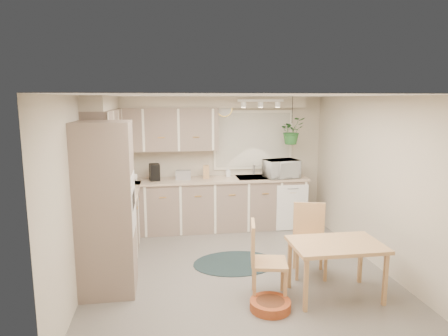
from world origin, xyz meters
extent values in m
plane|color=slate|center=(0.00, 0.00, 0.00)|extent=(4.20, 4.20, 0.00)
plane|color=white|center=(0.00, 0.00, 2.40)|extent=(4.20, 4.20, 0.00)
cube|color=beige|center=(0.00, 2.10, 1.20)|extent=(4.00, 0.04, 2.40)
cube|color=beige|center=(0.00, -2.10, 1.20)|extent=(4.00, 0.04, 2.40)
cube|color=beige|center=(-2.00, 0.00, 1.20)|extent=(0.04, 4.20, 2.40)
cube|color=beige|center=(2.00, 0.00, 1.20)|extent=(0.04, 4.20, 2.40)
cube|color=gray|center=(-1.70, 0.88, 0.45)|extent=(0.60, 1.85, 0.90)
cube|color=gray|center=(-0.20, 1.80, 0.45)|extent=(3.60, 0.60, 0.90)
cube|color=tan|center=(-1.69, 0.88, 0.92)|extent=(0.64, 1.89, 0.04)
cube|color=tan|center=(-0.20, 1.79, 0.92)|extent=(3.64, 0.64, 0.04)
cube|color=gray|center=(-1.68, -0.38, 1.05)|extent=(0.65, 0.65, 2.10)
cube|color=white|center=(-1.35, -0.38, 1.05)|extent=(0.02, 0.56, 0.58)
cube|color=gray|center=(-1.82, 1.00, 1.83)|extent=(0.35, 2.00, 0.75)
cube|color=gray|center=(-1.00, 1.93, 1.83)|extent=(2.00, 0.35, 0.75)
cube|color=beige|center=(-1.85, 1.00, 2.30)|extent=(0.30, 2.00, 0.20)
cube|color=beige|center=(-0.20, 1.95, 2.30)|extent=(3.60, 0.30, 0.20)
cube|color=white|center=(-1.68, 0.30, 0.94)|extent=(0.52, 0.58, 0.02)
cube|color=white|center=(-1.70, 0.30, 1.40)|extent=(0.40, 0.60, 0.14)
cube|color=silver|center=(0.70, 2.07, 1.60)|extent=(1.40, 0.02, 1.00)
cube|color=white|center=(0.70, 2.08, 1.60)|extent=(1.50, 0.02, 1.10)
cube|color=#AAABB1|center=(0.70, 1.80, 0.90)|extent=(0.70, 0.48, 0.10)
cube|color=white|center=(1.30, 1.49, 0.42)|extent=(0.58, 0.02, 0.83)
cube|color=white|center=(0.70, 1.55, 2.33)|extent=(0.80, 0.04, 0.04)
cylinder|color=#E6C051|center=(0.15, 2.07, 2.18)|extent=(0.30, 0.03, 0.30)
cube|color=tan|center=(1.03, -0.94, 0.34)|extent=(1.07, 0.72, 0.67)
cube|color=tan|center=(0.24, -0.85, 0.46)|extent=(0.51, 0.51, 0.93)
cube|color=tan|center=(0.95, -0.33, 0.48)|extent=(0.54, 0.54, 0.95)
ellipsoid|color=black|center=(0.02, 0.19, 0.01)|extent=(1.24, 0.94, 0.01)
cylinder|color=#A83C21|center=(0.18, -1.14, 0.05)|extent=(0.47, 0.47, 0.11)
imported|color=white|center=(1.14, 1.70, 1.14)|extent=(0.65, 0.44, 0.40)
imported|color=white|center=(0.20, 1.95, 0.98)|extent=(0.09, 0.18, 0.08)
imported|color=#266128|center=(1.32, 1.70, 1.74)|extent=(0.54, 0.57, 0.38)
cube|color=black|center=(-1.13, 1.80, 1.09)|extent=(0.20, 0.23, 0.29)
cube|color=#AAABB1|center=(-0.63, 1.82, 1.02)|extent=(0.28, 0.18, 0.16)
cube|color=tan|center=(-0.21, 1.85, 1.06)|extent=(0.12, 0.12, 0.24)
camera|label=1|loc=(-0.98, -5.19, 2.36)|focal=32.00mm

